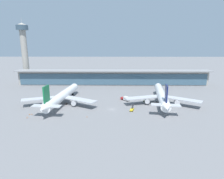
{
  "coord_description": "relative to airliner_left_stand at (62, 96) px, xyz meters",
  "views": [
    {
      "loc": [
        2.0,
        -110.4,
        38.37
      ],
      "look_at": [
        0.0,
        19.85,
        8.05
      ],
      "focal_mm": 29.84,
      "sensor_mm": 36.0,
      "label": 1
    }
  ],
  "objects": [
    {
      "name": "service_truck_mid_apron_red",
      "position": [
        43.58,
        8.3,
        -3.82
      ],
      "size": [
        6.73,
        6.84,
        3.1
      ],
      "color": "#B21E1E",
      "rests_on": "ground"
    },
    {
      "name": "airliner_left_stand",
      "position": [
        0.0,
        0.0,
        0.0
      ],
      "size": [
        50.43,
        65.76,
        17.5
      ],
      "color": "white",
      "rests_on": "ground"
    },
    {
      "name": "safety_cone_alpha",
      "position": [
        20.23,
        -24.26,
        -5.19
      ],
      "size": [
        0.62,
        0.62,
        0.7
      ],
      "color": "orange",
      "rests_on": "ground"
    },
    {
      "name": "terminal_building",
      "position": [
        33.64,
        65.12,
        2.35
      ],
      "size": [
        193.4,
        12.8,
        15.2
      ],
      "color": "#9E998E",
      "rests_on": "ground"
    },
    {
      "name": "safety_cone_charlie",
      "position": [
        -11.99,
        -20.95,
        -5.19
      ],
      "size": [
        0.62,
        0.62,
        0.7
      ],
      "color": "orange",
      "rests_on": "ground"
    },
    {
      "name": "service_truck_near_nose_yellow",
      "position": [
        46.18,
        -12.95,
        -4.7
      ],
      "size": [
        3.1,
        6.92,
        2.7
      ],
      "color": "yellow",
      "rests_on": "ground"
    },
    {
      "name": "control_tower",
      "position": [
        -61.42,
        80.9,
        31.22
      ],
      "size": [
        12.0,
        12.0,
        67.23
      ],
      "color": "#9E998E",
      "rests_on": "ground"
    },
    {
      "name": "safety_cone_delta",
      "position": [
        -12.47,
        -25.99,
        -5.19
      ],
      "size": [
        0.62,
        0.62,
        0.7
      ],
      "color": "orange",
      "rests_on": "ground"
    },
    {
      "name": "ground_plane",
      "position": [
        33.64,
        -10.65,
        -5.51
      ],
      "size": [
        1200.0,
        1200.0,
        0.0
      ],
      "primitive_type": "plane",
      "color": "slate"
    },
    {
      "name": "service_truck_under_wing_olive",
      "position": [
        58.23,
        6.51,
        -4.7
      ],
      "size": [
        5.61,
        5.91,
        2.7
      ],
      "color": "olive",
      "rests_on": "ground"
    },
    {
      "name": "airliner_centre_stand",
      "position": [
        67.64,
        2.53,
        0.0
      ],
      "size": [
        50.05,
        65.65,
        17.5
      ],
      "color": "white",
      "rests_on": "ground"
    },
    {
      "name": "safety_cone_bravo",
      "position": [
        -13.34,
        -21.03,
        -5.19
      ],
      "size": [
        0.62,
        0.62,
        0.7
      ],
      "color": "orange",
      "rests_on": "ground"
    }
  ]
}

